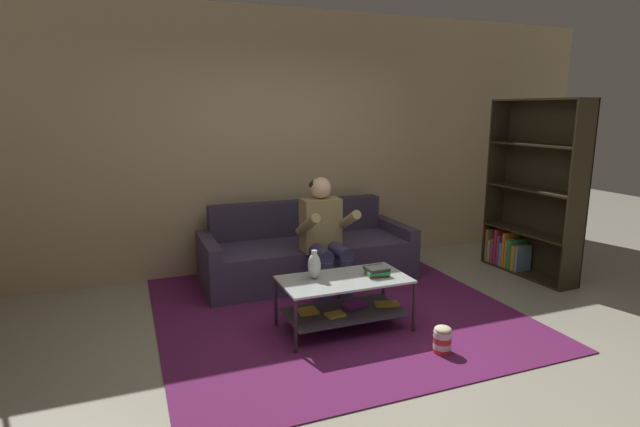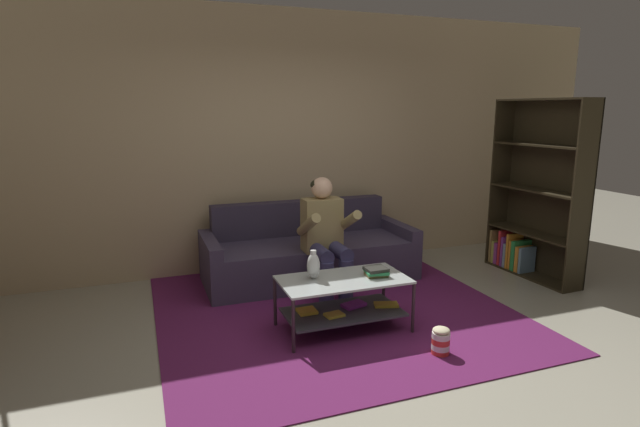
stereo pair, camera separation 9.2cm
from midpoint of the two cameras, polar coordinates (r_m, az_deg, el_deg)
name	(u,v)px [view 2 (the right image)]	position (r m, az deg, el deg)	size (l,w,h in m)	color
ground	(377,357)	(3.91, 7.21, -15.93)	(16.80, 16.80, 0.00)	#A6A28D
back_partition	(283,142)	(5.76, -3.80, 8.18)	(8.40, 0.12, 2.90)	tan
couch	(308,254)	(5.43, -0.84, -4.63)	(2.24, 0.90, 0.81)	#3F364E
person_seated_center	(326,233)	(4.86, 1.22, -2.20)	(0.50, 0.58, 1.17)	#37355C
coffee_table	(343,296)	(4.20, 3.34, -9.43)	(1.05, 0.55, 0.45)	#B3BDBB
area_rug	(328,304)	(4.80, 1.48, -10.34)	(3.11, 3.29, 0.01)	#621D51
vase	(313,265)	(4.10, -0.11, -5.95)	(0.11, 0.11, 0.24)	silver
book_stack	(376,271)	(4.22, 7.07, -6.59)	(0.21, 0.21, 0.07)	olive
bookshelf	(534,205)	(5.98, 23.72, 0.87)	(0.34, 1.16, 1.93)	#2D2616
popcorn_tub	(441,341)	(3.98, 14.30, -13.94)	(0.14, 0.14, 0.22)	red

